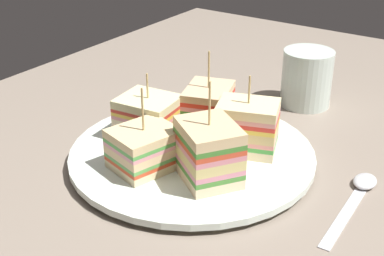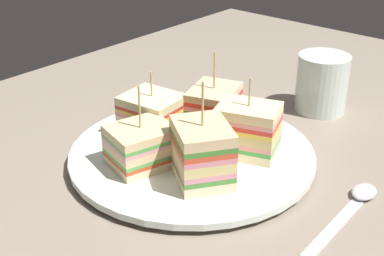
{
  "view_description": "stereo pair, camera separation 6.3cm",
  "coord_description": "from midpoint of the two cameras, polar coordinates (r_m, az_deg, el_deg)",
  "views": [
    {
      "loc": [
        46.38,
        31.63,
        32.7
      ],
      "look_at": [
        0.0,
        0.0,
        4.45
      ],
      "focal_mm": 50.26,
      "sensor_mm": 36.0,
      "label": 1
    },
    {
      "loc": [
        42.56,
        36.61,
        32.7
      ],
      "look_at": [
        0.0,
        0.0,
        4.45
      ],
      "focal_mm": 50.26,
      "sensor_mm": 36.0,
      "label": 2
    }
  ],
  "objects": [
    {
      "name": "drinking_glass",
      "position": [
        0.8,
        15.8,
        4.14
      ],
      "size": [
        7.29,
        7.29,
        8.26
      ],
      "color": "silver",
      "rests_on": "ground_plane"
    },
    {
      "name": "sandwich_wedge_0",
      "position": [
        0.68,
        4.94,
        1.98
      ],
      "size": [
        8.34,
        7.35,
        10.35
      ],
      "rotation": [
        0.0,
        0.0,
        6.6
      ],
      "color": "beige",
      "rests_on": "plate"
    },
    {
      "name": "sandwich_wedge_4",
      "position": [
        0.63,
        8.75,
        -0.25
      ],
      "size": [
        7.23,
        8.33,
        9.46
      ],
      "rotation": [
        0.0,
        0.0,
        11.33
      ],
      "color": "beige",
      "rests_on": "plate"
    },
    {
      "name": "chip_pile",
      "position": [
        0.63,
        2.73,
        -2.34
      ],
      "size": [
        4.78,
        6.05,
        1.29
      ],
      "color": "#EDD064",
      "rests_on": "plate"
    },
    {
      "name": "sandwich_wedge_2",
      "position": [
        0.6,
        -2.39,
        -1.99
      ],
      "size": [
        8.36,
        7.65,
        9.63
      ],
      "rotation": [
        0.0,
        0.0,
        9.15
      ],
      "color": "beige",
      "rests_on": "plate"
    },
    {
      "name": "ground_plane",
      "position": [
        0.65,
        2.76,
        -4.26
      ],
      "size": [
        123.95,
        81.72,
        1.8
      ],
      "primitive_type": "cube",
      "color": "gray"
    },
    {
      "name": "plate",
      "position": [
        0.64,
        2.79,
        -2.91
      ],
      "size": [
        29.27,
        29.27,
        1.45
      ],
      "color": "white",
      "rests_on": "ground_plane"
    },
    {
      "name": "spoon",
      "position": [
        0.6,
        19.9,
        -7.43
      ],
      "size": [
        14.95,
        2.62,
        1.0
      ],
      "rotation": [
        0.0,
        0.0,
        3.18
      ],
      "color": "silver",
      "rests_on": "ground_plane"
    },
    {
      "name": "sandwich_wedge_3",
      "position": [
        0.57,
        4.23,
        -2.74
      ],
      "size": [
        8.57,
        8.92,
        11.38
      ],
      "rotation": [
        0.0,
        0.0,
        10.39
      ],
      "color": "beige",
      "rests_on": "plate"
    },
    {
      "name": "sandwich_wedge_1",
      "position": [
        0.66,
        -1.79,
        1.12
      ],
      "size": [
        6.69,
        7.59,
        8.42
      ],
      "rotation": [
        0.0,
        0.0,
        7.96
      ],
      "color": "beige",
      "rests_on": "plate"
    },
    {
      "name": "salad_garnish",
      "position": [
        0.73,
        0.9,
        1.74
      ],
      "size": [
        7.61,
        8.06,
        1.5
      ],
      "color": "green",
      "rests_on": "plate"
    }
  ]
}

